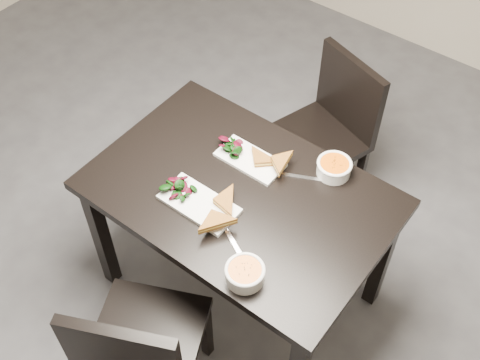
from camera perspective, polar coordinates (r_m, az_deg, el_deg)
The scene contains 14 objects.
ground at distance 3.10m, azimuth -7.54°, elevation -8.81°, with size 5.00×5.00×0.00m, color #47474C.
table at distance 2.49m, azimuth -0.00°, elevation -2.51°, with size 1.20×0.80×0.75m.
chair_near at distance 2.38m, azimuth -9.50°, elevation -15.48°, with size 0.56×0.56×0.85m.
chair_far at distance 3.08m, azimuth 8.40°, elevation 5.06°, with size 0.53×0.53×0.85m.
plate_near at distance 2.37m, azimuth -3.89°, elevation -2.25°, with size 0.31×0.16×0.02m, color white.
sandwich_near at distance 2.32m, azimuth -2.47°, elevation -2.28°, with size 0.16×0.12×0.05m, color #AE6924, non-canonical shape.
salad_near at distance 2.39m, azimuth -5.76°, elevation -0.66°, with size 0.10×0.09×0.04m, color black, non-canonical shape.
soup_bowl_near at distance 2.15m, azimuth 0.47°, elevation -8.81°, with size 0.15×0.15×0.07m.
cutlery_near at distance 2.26m, azimuth -0.57°, elevation -6.04°, with size 0.18×0.02×0.00m, color silver.
plate_far at distance 2.52m, azimuth 0.96°, elevation 1.93°, with size 0.28×0.14×0.01m, color white.
sandwich_far at distance 2.46m, azimuth 1.97°, elevation 1.52°, with size 0.14×0.11×0.05m, color #AE6924, non-canonical shape.
salad_far at distance 2.54m, azimuth -0.85°, elevation 3.35°, with size 0.09×0.08×0.04m, color black, non-canonical shape.
soup_bowl_far at distance 2.48m, azimuth 8.90°, elevation 1.21°, with size 0.15×0.15×0.07m.
cutlery_far at distance 2.47m, azimuth 6.04°, elevation 0.26°, with size 0.18×0.02×0.00m, color silver.
Camera 1 is at (1.29, -1.03, 2.62)m, focal length 45.04 mm.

